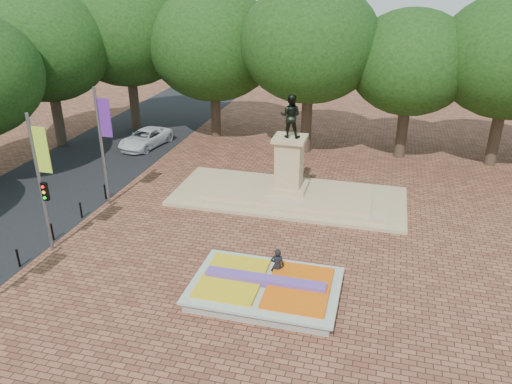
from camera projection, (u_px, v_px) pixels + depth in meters
The scene contains 9 objects.
ground at pixel (255, 267), 23.48m from camera, with size 90.00×90.00×0.00m, color brown.
asphalt_street at pixel (45, 192), 31.37m from camera, with size 9.00×90.00×0.02m, color black.
flower_bed at pixel (266, 288), 21.32m from camera, with size 6.30×4.30×0.91m.
monument at pixel (288, 185), 30.17m from camera, with size 14.00×6.00×6.40m.
tree_row_back at pixel (350, 61), 36.05m from camera, with size 44.80×8.80×10.43m.
banner_poles at pixel (37, 181), 23.07m from camera, with size 0.88×11.17×7.00m.
bollard_row at pixel (36, 244), 24.43m from camera, with size 0.12×13.12×0.98m.
van at pixel (145, 138), 38.97m from camera, with size 2.27×4.92×1.37m, color silver.
pedestrian at pixel (277, 266), 22.03m from camera, with size 0.62×0.41×1.70m, color black.
Camera 1 is at (5.15, -19.26, 12.90)m, focal length 35.00 mm.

